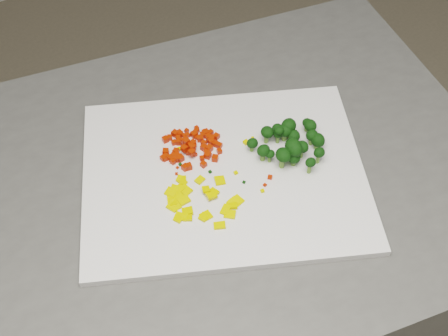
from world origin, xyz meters
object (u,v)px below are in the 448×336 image
cutting_board (224,175)px  pepper_pile (205,196)px  counter_block (205,313)px  broccoli_pile (286,139)px  carrot_pile (190,144)px

cutting_board → pepper_pile: bearing=-149.5°
counter_block → cutting_board: size_ratio=2.18×
broccoli_pile → pepper_pile: bearing=-173.3°
broccoli_pile → carrot_pile: bearing=148.1°
pepper_pile → carrot_pile: bearing=73.6°
carrot_pile → broccoli_pile: size_ratio=0.83×
carrot_pile → cutting_board: bearing=-72.3°
counter_block → broccoli_pile: broccoli_pile is taller
counter_block → pepper_pile: size_ratio=8.45×
counter_block → cutting_board: (0.03, -0.02, 0.46)m
cutting_board → broccoli_pile: 0.11m
cutting_board → pepper_pile: size_ratio=3.88×
counter_block → cutting_board: 0.46m
carrot_pile → pepper_pile: size_ratio=0.86×
carrot_pile → broccoli_pile: (0.12, -0.08, 0.01)m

